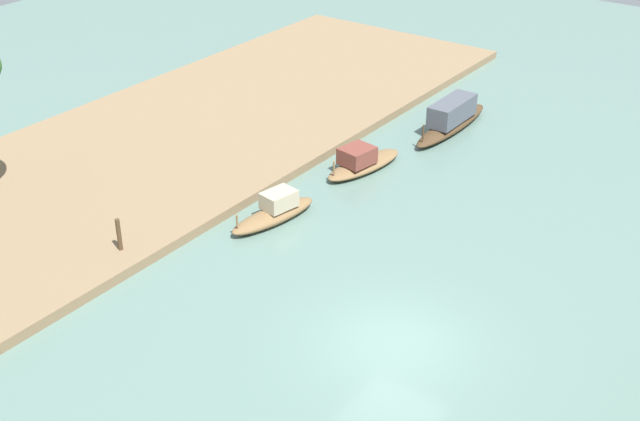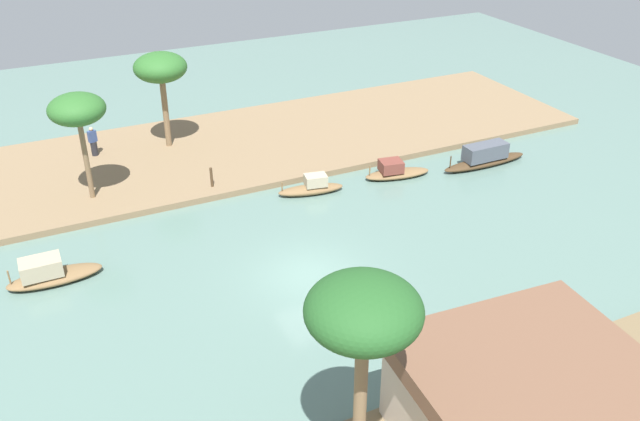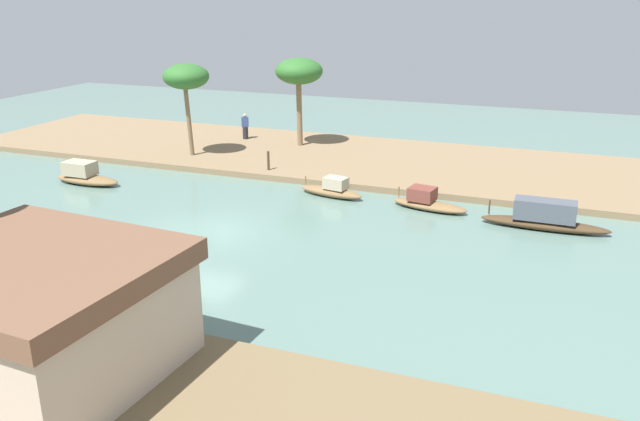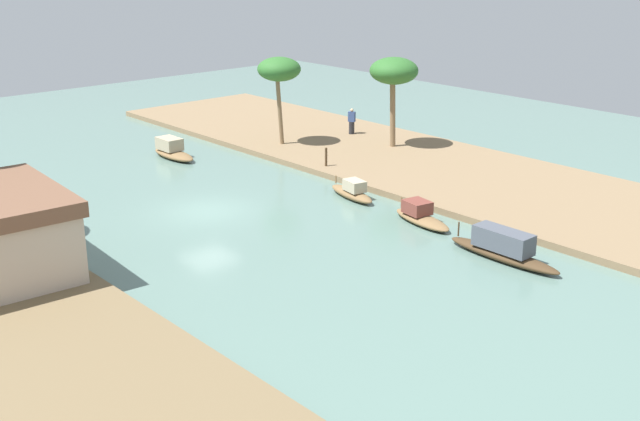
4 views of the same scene
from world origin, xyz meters
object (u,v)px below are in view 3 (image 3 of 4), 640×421
object	(u,v)px
sampan_open_hull	(85,176)
palm_tree_left_far	(186,78)
sampan_near_left_bank	(427,202)
palm_tree_left_near	(299,72)
sampan_downstream_large	(332,190)
mooring_post	(268,161)
riverside_building	(35,314)
person_on_near_bank	(245,128)
sampan_foreground	(545,218)

from	to	relation	value
sampan_open_hull	palm_tree_left_far	xyz separation A→B (m)	(-2.66, -6.15, 4.47)
sampan_near_left_bank	palm_tree_left_near	world-z (taller)	palm_tree_left_near
sampan_downstream_large	mooring_post	world-z (taller)	mooring_post
sampan_open_hull	palm_tree_left_near	world-z (taller)	palm_tree_left_near
mooring_post	riverside_building	distance (m)	20.20
mooring_post	person_on_near_bank	bearing A→B (deg)	-54.02
palm_tree_left_near	palm_tree_left_far	bearing A→B (deg)	43.36
sampan_near_left_bank	riverside_building	world-z (taller)	riverside_building
sampan_downstream_large	palm_tree_left_near	distance (m)	10.85
sampan_open_hull	sampan_foreground	bearing A→B (deg)	-176.44
palm_tree_left_far	palm_tree_left_near	bearing A→B (deg)	-136.64
mooring_post	sampan_foreground	bearing A→B (deg)	166.73
person_on_near_bank	mooring_post	xyz separation A→B (m)	(-4.75, 6.55, -0.22)
sampan_downstream_large	sampan_foreground	size ratio (longest dim) A/B	0.66
sampan_open_hull	palm_tree_left_near	size ratio (longest dim) A/B	0.69
sampan_open_hull	sampan_downstream_large	bearing A→B (deg)	-168.88
riverside_building	palm_tree_left_far	bearing A→B (deg)	-64.07
sampan_near_left_bank	palm_tree_left_near	bearing A→B (deg)	-31.05
sampan_downstream_large	palm_tree_left_near	bearing A→B (deg)	-47.73
sampan_foreground	mooring_post	bearing A→B (deg)	-13.27
person_on_near_bank	palm_tree_left_far	bearing A→B (deg)	-123.21
person_on_near_bank	riverside_building	distance (m)	27.61
sampan_foreground	riverside_building	bearing A→B (deg)	54.94
palm_tree_left_far	sampan_downstream_large	bearing A→B (deg)	160.56
sampan_near_left_bank	person_on_near_bank	xyz separation A→B (m)	(14.09, -9.11, 0.72)
sampan_downstream_large	sampan_open_hull	world-z (taller)	sampan_open_hull
sampan_open_hull	person_on_near_bank	distance (m)	11.97
sampan_near_left_bank	person_on_near_bank	size ratio (longest dim) A/B	2.21
sampan_downstream_large	sampan_foreground	world-z (taller)	sampan_foreground
riverside_building	palm_tree_left_near	bearing A→B (deg)	-78.29
palm_tree_left_near	riverside_building	xyz separation A→B (m)	(-3.62, 26.00, -2.93)
sampan_foreground	person_on_near_bank	bearing A→B (deg)	-27.34
sampan_open_hull	palm_tree_left_near	distance (m)	14.06
riverside_building	sampan_open_hull	bearing A→B (deg)	-49.38
sampan_near_left_bank	palm_tree_left_far	size ratio (longest dim) A/B	0.69
sampan_foreground	sampan_near_left_bank	bearing A→B (deg)	-9.48
sampan_downstream_large	sampan_near_left_bank	world-z (taller)	same
sampan_downstream_large	palm_tree_left_far	world-z (taller)	palm_tree_left_far
person_on_near_bank	riverside_building	size ratio (longest dim) A/B	0.24
sampan_downstream_large	riverside_building	distance (m)	17.78
palm_tree_left_near	palm_tree_left_far	xyz separation A→B (m)	(5.03, 4.75, 0.02)
sampan_foreground	palm_tree_left_near	world-z (taller)	palm_tree_left_near
mooring_post	palm_tree_left_far	size ratio (longest dim) A/B	0.19
sampan_near_left_bank	palm_tree_left_near	distance (m)	13.95
person_on_near_bank	sampan_open_hull	bearing A→B (deg)	-130.56
sampan_foreground	palm_tree_left_near	size ratio (longest dim) A/B	0.97
sampan_foreground	riverside_building	world-z (taller)	riverside_building
person_on_near_bank	riverside_building	world-z (taller)	riverside_building
sampan_downstream_large	palm_tree_left_near	xyz separation A→B (m)	(5.21, -8.37, 4.54)
sampan_foreground	palm_tree_left_near	distance (m)	18.45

